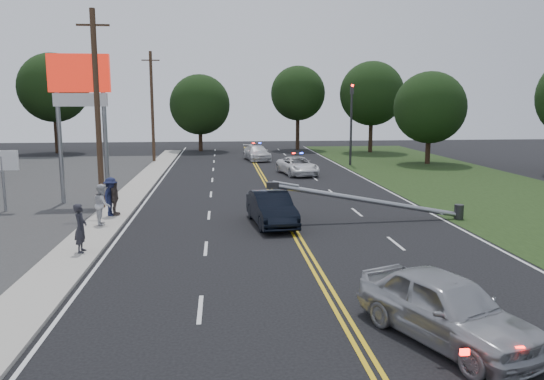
{
  "coord_description": "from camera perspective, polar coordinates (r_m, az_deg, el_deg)",
  "views": [
    {
      "loc": [
        -3.1,
        -15.56,
        5.47
      ],
      "look_at": [
        -0.88,
        7.06,
        1.7
      ],
      "focal_mm": 35.0,
      "sensor_mm": 36.0,
      "label": 1
    }
  ],
  "objects": [
    {
      "name": "utility_pole_far",
      "position": [
        49.94,
        -12.76,
        8.74
      ],
      "size": [
        1.6,
        0.28,
        10.0
      ],
      "color": "#382619",
      "rests_on": "ground"
    },
    {
      "name": "tree_9",
      "position": [
        49.58,
        16.62,
        8.49
      ],
      "size": [
        6.36,
        6.36,
        8.2
      ],
      "color": "black",
      "rests_on": "ground"
    },
    {
      "name": "tree_7",
      "position": [
        62.1,
        2.81,
        10.34
      ],
      "size": [
        6.25,
        6.25,
        9.63
      ],
      "color": "black",
      "rests_on": "ground"
    },
    {
      "name": "fallen_streetlight",
      "position": [
        25.08,
        11.39,
        -1.23
      ],
      "size": [
        9.36,
        0.44,
        1.91
      ],
      "color": "#2D2D30",
      "rests_on": "ground"
    },
    {
      "name": "small_sign",
      "position": [
        29.81,
        -27.04,
        2.34
      ],
      "size": [
        1.6,
        0.14,
        3.1
      ],
      "color": "gray",
      "rests_on": "ground"
    },
    {
      "name": "centerline_yellow",
      "position": [
        26.32,
        1.29,
        -2.56
      ],
      "size": [
        0.36,
        80.0,
        0.0
      ],
      "primitive_type": "cube",
      "color": "gold",
      "rests_on": "ground"
    },
    {
      "name": "pylon_sign",
      "position": [
        30.48,
        -19.95,
        9.85
      ],
      "size": [
        3.2,
        0.35,
        8.0
      ],
      "color": "gray",
      "rests_on": "ground"
    },
    {
      "name": "tree_6",
      "position": [
        60.7,
        -7.78,
        9.08
      ],
      "size": [
        6.73,
        6.73,
        8.58
      ],
      "color": "black",
      "rests_on": "ground"
    },
    {
      "name": "sidewalk",
      "position": [
        26.66,
        -16.96,
        -2.71
      ],
      "size": [
        1.8,
        70.0,
        0.12
      ],
      "primitive_type": "cube",
      "color": "#A7A297",
      "rests_on": "ground"
    },
    {
      "name": "emergency_b",
      "position": [
        50.67,
        -1.66,
        4.02
      ],
      "size": [
        2.71,
        5.16,
        1.43
      ],
      "primitive_type": "imported",
      "rotation": [
        0.0,
        0.0,
        0.15
      ],
      "color": "silver",
      "rests_on": "ground"
    },
    {
      "name": "tree_5",
      "position": [
        62.35,
        -22.47,
        10.13
      ],
      "size": [
        7.35,
        7.35,
        10.7
      ],
      "color": "black",
      "rests_on": "ground"
    },
    {
      "name": "crashed_sedan",
      "position": [
        23.83,
        -0.06,
        -2.01
      ],
      "size": [
        2.1,
        4.7,
        1.5
      ],
      "primitive_type": "imported",
      "rotation": [
        0.0,
        0.0,
        0.12
      ],
      "color": "black",
      "rests_on": "ground"
    },
    {
      "name": "tree_8",
      "position": [
        59.82,
        10.69,
        10.15
      ],
      "size": [
        6.99,
        6.99,
        9.92
      ],
      "color": "black",
      "rests_on": "ground"
    },
    {
      "name": "bystander_b",
      "position": [
        24.56,
        -17.78,
        -1.47
      ],
      "size": [
        0.84,
        0.99,
        1.81
      ],
      "primitive_type": "imported",
      "rotation": [
        0.0,
        0.0,
        1.77
      ],
      "color": "silver",
      "rests_on": "sidewalk"
    },
    {
      "name": "traffic_signal",
      "position": [
        46.98,
        8.53,
        7.77
      ],
      "size": [
        0.28,
        0.41,
        7.05
      ],
      "color": "#2D2D30",
      "rests_on": "ground"
    },
    {
      "name": "bystander_d",
      "position": [
        26.37,
        -16.55,
        -0.79
      ],
      "size": [
        0.47,
        1.02,
        1.71
      ],
      "primitive_type": "imported",
      "rotation": [
        0.0,
        0.0,
        1.63
      ],
      "color": "#504440",
      "rests_on": "sidewalk"
    },
    {
      "name": "ground",
      "position": [
        16.78,
        5.43,
        -9.64
      ],
      "size": [
        120.0,
        120.0,
        0.0
      ],
      "primitive_type": "plane",
      "color": "black",
      "rests_on": "ground"
    },
    {
      "name": "bystander_c",
      "position": [
        26.34,
        -16.94,
        -0.68
      ],
      "size": [
        0.9,
        1.3,
        1.84
      ],
      "primitive_type": "imported",
      "rotation": [
        0.0,
        0.0,
        1.38
      ],
      "color": "#1A2042",
      "rests_on": "sidewalk"
    },
    {
      "name": "utility_pole_mid",
      "position": [
        28.23,
        -18.27,
        8.16
      ],
      "size": [
        1.6,
        0.28,
        10.0
      ],
      "color": "#382619",
      "rests_on": "ground"
    },
    {
      "name": "bystander_a",
      "position": [
        20.28,
        -19.9,
        -3.86
      ],
      "size": [
        0.44,
        0.66,
        1.78
      ],
      "primitive_type": "imported",
      "rotation": [
        0.0,
        0.0,
        1.59
      ],
      "color": "#25252C",
      "rests_on": "sidewalk"
    },
    {
      "name": "emergency_a",
      "position": [
        40.57,
        2.76,
        2.6
      ],
      "size": [
        3.07,
        5.13,
        1.34
      ],
      "primitive_type": "imported",
      "rotation": [
        0.0,
        0.0,
        0.19
      ],
      "color": "white",
      "rests_on": "ground"
    },
    {
      "name": "grass_verge",
      "position": [
        30.96,
        26.95,
        -1.78
      ],
      "size": [
        12.0,
        80.0,
        0.01
      ],
      "primitive_type": "cube",
      "color": "black",
      "rests_on": "ground"
    },
    {
      "name": "waiting_sedan",
      "position": [
        13.1,
        18.22,
        -11.93
      ],
      "size": [
        3.58,
        5.09,
        1.61
      ],
      "primitive_type": "imported",
      "rotation": [
        0.0,
        0.0,
        0.4
      ],
      "color": "#9B9DA3",
      "rests_on": "ground"
    }
  ]
}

